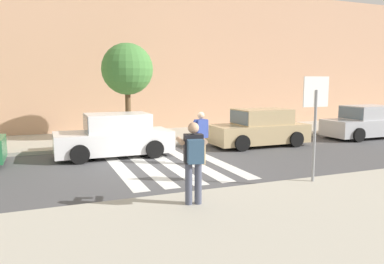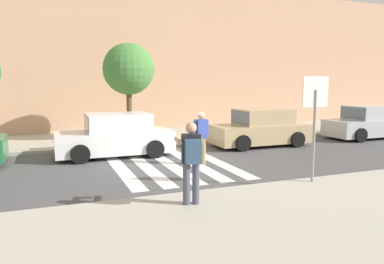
# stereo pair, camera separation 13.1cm
# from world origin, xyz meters

# --- Properties ---
(ground_plane) EXTENTS (120.00, 120.00, 0.00)m
(ground_plane) POSITION_xyz_m (0.00, 0.00, 0.00)
(ground_plane) COLOR #4C4C4F
(sidewalk_near) EXTENTS (60.00, 6.00, 0.14)m
(sidewalk_near) POSITION_xyz_m (0.00, -6.20, 0.07)
(sidewalk_near) COLOR #B2AD9E
(sidewalk_near) RESTS_ON ground
(sidewalk_far) EXTENTS (60.00, 4.80, 0.14)m
(sidewalk_far) POSITION_xyz_m (0.00, 6.00, 0.07)
(sidewalk_far) COLOR #B2AD9E
(sidewalk_far) RESTS_ON ground
(building_facade_far) EXTENTS (56.00, 4.00, 7.81)m
(building_facade_far) POSITION_xyz_m (0.00, 10.40, 3.90)
(building_facade_far) COLOR tan
(building_facade_far) RESTS_ON ground
(crosswalk_stripe_0) EXTENTS (0.44, 5.20, 0.01)m
(crosswalk_stripe_0) POSITION_xyz_m (-1.60, 0.20, 0.00)
(crosswalk_stripe_0) COLOR silver
(crosswalk_stripe_0) RESTS_ON ground
(crosswalk_stripe_1) EXTENTS (0.44, 5.20, 0.01)m
(crosswalk_stripe_1) POSITION_xyz_m (-0.80, 0.20, 0.00)
(crosswalk_stripe_1) COLOR silver
(crosswalk_stripe_1) RESTS_ON ground
(crosswalk_stripe_2) EXTENTS (0.44, 5.20, 0.01)m
(crosswalk_stripe_2) POSITION_xyz_m (0.00, 0.20, 0.00)
(crosswalk_stripe_2) COLOR silver
(crosswalk_stripe_2) RESTS_ON ground
(crosswalk_stripe_3) EXTENTS (0.44, 5.20, 0.01)m
(crosswalk_stripe_3) POSITION_xyz_m (0.80, 0.20, 0.00)
(crosswalk_stripe_3) COLOR silver
(crosswalk_stripe_3) RESTS_ON ground
(crosswalk_stripe_4) EXTENTS (0.44, 5.20, 0.01)m
(crosswalk_stripe_4) POSITION_xyz_m (1.60, 0.20, 0.00)
(crosswalk_stripe_4) COLOR silver
(crosswalk_stripe_4) RESTS_ON ground
(stop_sign) EXTENTS (0.76, 0.08, 2.67)m
(stop_sign) POSITION_xyz_m (2.61, -3.53, 2.09)
(stop_sign) COLOR gray
(stop_sign) RESTS_ON sidewalk_near
(photographer_with_backpack) EXTENTS (0.68, 0.91, 1.72)m
(photographer_with_backpack) POSITION_xyz_m (-0.93, -4.10, 1.17)
(photographer_with_backpack) COLOR #474C60
(photographer_with_backpack) RESTS_ON sidewalk_near
(pedestrian_crossing) EXTENTS (0.57, 0.32, 1.72)m
(pedestrian_crossing) POSITION_xyz_m (0.94, -0.12, 0.97)
(pedestrian_crossing) COLOR tan
(pedestrian_crossing) RESTS_ON ground
(parked_car_white) EXTENTS (4.10, 1.92, 1.55)m
(parked_car_white) POSITION_xyz_m (-1.39, 2.30, 0.73)
(parked_car_white) COLOR white
(parked_car_white) RESTS_ON ground
(parked_car_tan) EXTENTS (4.10, 1.92, 1.55)m
(parked_car_tan) POSITION_xyz_m (4.66, 2.30, 0.73)
(parked_car_tan) COLOR tan
(parked_car_tan) RESTS_ON ground
(parked_car_silver) EXTENTS (4.10, 1.92, 1.55)m
(parked_car_silver) POSITION_xyz_m (10.58, 2.30, 0.73)
(parked_car_silver) COLOR #B7BABF
(parked_car_silver) RESTS_ON ground
(street_tree_center) EXTENTS (2.22, 2.22, 4.19)m
(street_tree_center) POSITION_xyz_m (-0.29, 5.06, 3.20)
(street_tree_center) COLOR brown
(street_tree_center) RESTS_ON sidewalk_far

